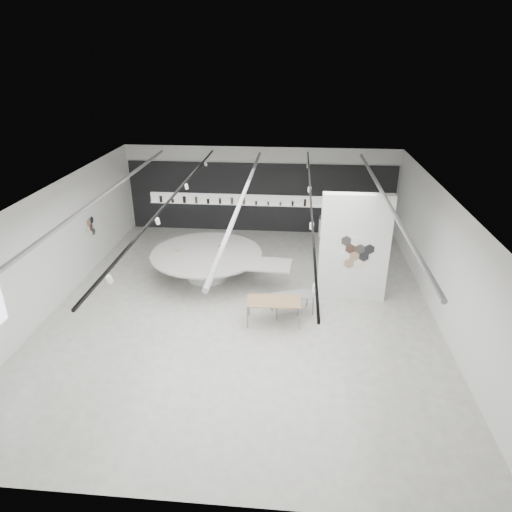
# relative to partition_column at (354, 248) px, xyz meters

# --- Properties ---
(room) EXTENTS (12.02, 14.02, 3.82)m
(room) POSITION_rel_partition_column_xyz_m (-3.59, -1.00, 0.27)
(room) COLOR beige
(room) RESTS_ON ground
(back_wall_display) EXTENTS (11.80, 0.27, 3.10)m
(back_wall_display) POSITION_rel_partition_column_xyz_m (-3.58, 5.94, -0.26)
(back_wall_display) COLOR black
(back_wall_display) RESTS_ON ground
(partition_column) EXTENTS (2.20, 0.38, 3.60)m
(partition_column) POSITION_rel_partition_column_xyz_m (0.00, 0.00, 0.00)
(partition_column) COLOR white
(partition_column) RESTS_ON ground
(display_island) EXTENTS (5.20, 4.26, 1.01)m
(display_island) POSITION_rel_partition_column_xyz_m (-4.95, 0.97, -1.14)
(display_island) COLOR white
(display_island) RESTS_ON ground
(sample_table_wood) EXTENTS (1.65, 0.88, 0.76)m
(sample_table_wood) POSITION_rel_partition_column_xyz_m (-2.47, -1.77, -1.10)
(sample_table_wood) COLOR #9F7852
(sample_table_wood) RESTS_ON ground
(sample_table_stone) EXTENTS (1.37, 0.98, 0.64)m
(sample_table_stone) POSITION_rel_partition_column_xyz_m (-1.91, -1.18, -1.22)
(sample_table_stone) COLOR gray
(sample_table_stone) RESTS_ON ground
(kitchen_counter) EXTENTS (1.56, 0.77, 1.18)m
(kitchen_counter) POSITION_rel_partition_column_xyz_m (-0.11, 5.54, -1.37)
(kitchen_counter) COLOR white
(kitchen_counter) RESTS_ON ground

